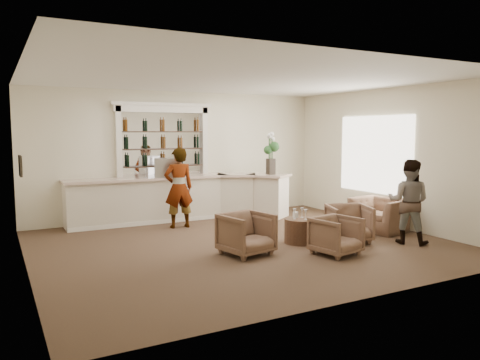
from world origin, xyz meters
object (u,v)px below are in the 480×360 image
at_px(espresso_machine, 165,168).
at_px(sommelier, 179,188).
at_px(armchair_left, 246,234).
at_px(armchair_far, 380,215).
at_px(bar_counter, 182,198).
at_px(armchair_center, 336,236).
at_px(flower_vase, 271,151).
at_px(guest, 409,202).
at_px(armchair_right, 349,223).
at_px(cocktail_table, 300,231).

bearing_deg(espresso_machine, sommelier, -68.57).
bearing_deg(espresso_machine, armchair_left, -68.78).
relative_size(armchair_far, espresso_machine, 2.15).
height_order(bar_counter, armchair_left, bar_counter).
height_order(sommelier, armchair_center, sommelier).
height_order(sommelier, flower_vase, flower_vase).
bearing_deg(espresso_machine, flower_vase, 4.08).
distance_m(guest, flower_vase, 4.02).
distance_m(sommelier, armchair_right, 4.00).
bearing_deg(cocktail_table, sommelier, 122.22).
bearing_deg(armchair_left, armchair_far, -5.93).
bearing_deg(sommelier, armchair_center, 119.65).
relative_size(cocktail_table, armchair_far, 0.56).
distance_m(sommelier, flower_vase, 2.76).
bearing_deg(cocktail_table, espresso_machine, 116.91).
bearing_deg(armchair_right, guest, -14.62).
xyz_separation_m(guest, armchair_far, (0.38, 1.14, -0.48)).
height_order(cocktail_table, flower_vase, flower_vase).
xyz_separation_m(armchair_right, espresso_machine, (-2.67, 3.72, 0.99)).
relative_size(armchair_left, espresso_machine, 1.61).
xyz_separation_m(bar_counter, armchair_far, (3.54, -3.34, -0.20)).
height_order(bar_counter, armchair_right, bar_counter).
bearing_deg(sommelier, flower_vase, -171.79).
height_order(armchair_left, espresso_machine, espresso_machine).
height_order(sommelier, armchair_left, sommelier).
height_order(cocktail_table, espresso_machine, espresso_machine).
bearing_deg(espresso_machine, cocktail_table, -46.45).
height_order(sommelier, espresso_machine, sommelier).
xyz_separation_m(armchair_left, armchair_far, (3.71, 0.38, -0.02)).
bearing_deg(sommelier, guest, 139.15).
height_order(bar_counter, cocktail_table, bar_counter).
bearing_deg(sommelier, espresso_machine, -80.29).
xyz_separation_m(cocktail_table, armchair_center, (0.05, -1.07, 0.10)).
relative_size(bar_counter, flower_vase, 5.19).
height_order(armchair_left, flower_vase, flower_vase).
bearing_deg(armchair_left, armchair_center, -39.84).
relative_size(guest, armchair_right, 2.04).
bearing_deg(armchair_center, armchair_left, 140.54).
height_order(cocktail_table, armchair_left, armchair_left).
relative_size(cocktail_table, armchair_left, 0.75).
distance_m(armchair_center, espresso_machine, 4.87).
relative_size(armchair_far, flower_vase, 1.04).
bearing_deg(guest, armchair_center, 55.77).
bearing_deg(flower_vase, cocktail_table, -109.87).
relative_size(sommelier, armchair_right, 2.26).
bearing_deg(armchair_far, guest, -30.92).
bearing_deg(flower_vase, sommelier, -176.72).
height_order(bar_counter, sommelier, sommelier).
relative_size(cocktail_table, armchair_center, 0.83).
bearing_deg(flower_vase, armchair_left, -128.35).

